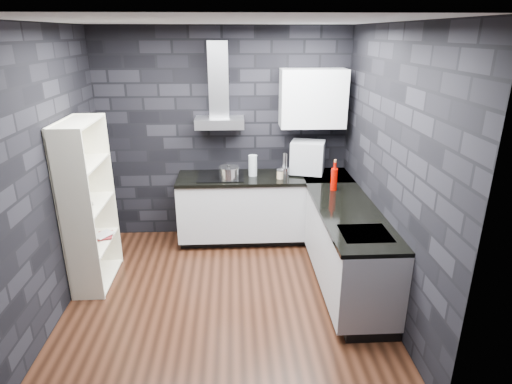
{
  "coord_description": "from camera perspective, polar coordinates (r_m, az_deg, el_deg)",
  "views": [
    {
      "loc": [
        0.12,
        -3.84,
        2.61
      ],
      "look_at": [
        0.35,
        0.45,
        1.0
      ],
      "focal_mm": 30.0,
      "sensor_mm": 36.0,
      "label": 1
    }
  ],
  "objects": [
    {
      "name": "wall_right",
      "position": [
        4.32,
        17.51,
        2.58
      ],
      "size": [
        0.05,
        3.2,
        2.7
      ],
      "primitive_type": "cube",
      "color": "black",
      "rests_on": "ground"
    },
    {
      "name": "hood_chimney",
      "position": [
        5.37,
        -5.02,
        14.68
      ],
      "size": [
        0.24,
        0.2,
        0.9
      ],
      "primitive_type": "cube",
      "color": "silver",
      "rests_on": "hood_body"
    },
    {
      "name": "bookshelf",
      "position": [
        4.84,
        -21.42,
        -1.67
      ],
      "size": [
        0.4,
        0.82,
        1.8
      ],
      "primitive_type": "cube",
      "rotation": [
        0.0,
        0.0,
        -0.08
      ],
      "color": "white",
      "rests_on": "ground"
    },
    {
      "name": "counter_back_top",
      "position": [
        5.43,
        1.11,
        1.94
      ],
      "size": [
        2.2,
        0.62,
        0.04
      ],
      "primitive_type": "cube",
      "color": "black",
      "rests_on": "counter_back_cab"
    },
    {
      "name": "utensil_crock",
      "position": [
        5.35,
        3.81,
        2.6
      ],
      "size": [
        0.11,
        0.11,
        0.13
      ],
      "primitive_type": "cylinder",
      "rotation": [
        0.0,
        0.0,
        -0.1
      ],
      "color": "silver",
      "rests_on": "counter_back_top"
    },
    {
      "name": "appliance_garage",
      "position": [
        5.48,
        6.88,
        4.64
      ],
      "size": [
        0.48,
        0.42,
        0.41
      ],
      "primitive_type": "cube",
      "rotation": [
        0.0,
        0.0,
        -0.28
      ],
      "color": "#B8BBC0",
      "rests_on": "counter_back_top"
    },
    {
      "name": "cooktop",
      "position": [
        5.42,
        -4.7,
        2.13
      ],
      "size": [
        0.58,
        0.5,
        0.01
      ],
      "primitive_type": "cube",
      "color": "black",
      "rests_on": "counter_back_top"
    },
    {
      "name": "hood_body",
      "position": [
        5.38,
        -4.87,
        9.2
      ],
      "size": [
        0.6,
        0.34,
        0.12
      ],
      "primitive_type": "cube",
      "color": "silver",
      "rests_on": "wall_back"
    },
    {
      "name": "sink_rim",
      "position": [
        4.02,
        14.36,
        -5.41
      ],
      "size": [
        0.44,
        0.4,
        0.01
      ],
      "primitive_type": "cube",
      "color": "silver",
      "rests_on": "counter_right_top"
    },
    {
      "name": "glass_vase",
      "position": [
        5.4,
        -0.43,
        3.55
      ],
      "size": [
        0.13,
        0.13,
        0.27
      ],
      "primitive_type": "cylinder",
      "rotation": [
        0.0,
        0.0,
        -0.28
      ],
      "color": "silver",
      "rests_on": "counter_back_top"
    },
    {
      "name": "wall_back",
      "position": [
        5.61,
        -4.24,
        7.5
      ],
      "size": [
        3.2,
        0.05,
        2.7
      ],
      "primitive_type": "cube",
      "color": "black",
      "rests_on": "ground"
    },
    {
      "name": "toekick_back",
      "position": [
        5.79,
        1.02,
        -5.7
      ],
      "size": [
        2.18,
        0.5,
        0.1
      ],
      "primitive_type": "cube",
      "color": "black",
      "rests_on": "ground"
    },
    {
      "name": "counter_right_cab",
      "position": [
        4.63,
        12.15,
        -7.34
      ],
      "size": [
        0.6,
        1.8,
        0.76
      ],
      "primitive_type": "cube",
      "color": "silver",
      "rests_on": "ground"
    },
    {
      "name": "wall_front",
      "position": [
        2.55,
        -5.46,
        -9.11
      ],
      "size": [
        3.2,
        0.05,
        2.7
      ],
      "primitive_type": "cube",
      "color": "black",
      "rests_on": "ground"
    },
    {
      "name": "ground",
      "position": [
        4.65,
        -4.14,
        -13.7
      ],
      "size": [
        3.2,
        3.2,
        0.0
      ],
      "primitive_type": "plane",
      "color": "#3D1F13"
    },
    {
      "name": "toekick_right",
      "position": [
        4.86,
        12.23,
        -11.81
      ],
      "size": [
        0.5,
        1.78,
        0.1
      ],
      "primitive_type": "cube",
      "color": "black",
      "rests_on": "ground"
    },
    {
      "name": "red_bottle",
      "position": [
        4.98,
        10.36,
        1.68
      ],
      "size": [
        0.08,
        0.08,
        0.26
      ],
      "primitive_type": "cylinder",
      "rotation": [
        0.0,
        0.0,
        0.02
      ],
      "color": "#AA0800",
      "rests_on": "counter_right_top"
    },
    {
      "name": "fruit_bowl",
      "position": [
        4.7,
        -21.99,
        -1.91
      ],
      "size": [
        0.26,
        0.26,
        0.05
      ],
      "primitive_type": "imported",
      "rotation": [
        0.0,
        0.0,
        0.32
      ],
      "color": "silver",
      "rests_on": "bookshelf"
    },
    {
      "name": "upper_cabinet",
      "position": [
        5.41,
        7.58,
        12.28
      ],
      "size": [
        0.8,
        0.35,
        0.7
      ],
      "primitive_type": "cube",
      "color": "white",
      "rests_on": "wall_back"
    },
    {
      "name": "storage_jar",
      "position": [
        5.32,
        3.23,
        2.33
      ],
      "size": [
        0.09,
        0.09,
        0.1
      ],
      "primitive_type": "cylinder",
      "rotation": [
        0.0,
        0.0,
        0.09
      ],
      "color": "#CBB288",
      "rests_on": "counter_back_top"
    },
    {
      "name": "ceiling",
      "position": [
        3.85,
        -5.23,
        21.79
      ],
      "size": [
        3.2,
        3.2,
        0.0
      ],
      "primitive_type": "plane",
      "rotation": [
        3.14,
        0.0,
        0.0
      ],
      "color": "silver"
    },
    {
      "name": "pot",
      "position": [
        5.26,
        -3.64,
        2.48
      ],
      "size": [
        0.25,
        0.25,
        0.14
      ],
      "primitive_type": "cylinder",
      "rotation": [
        0.0,
        0.0,
        0.04
      ],
      "color": "silver",
      "rests_on": "cooktop"
    },
    {
      "name": "book_red",
      "position": [
        5.07,
        -20.52,
        -4.55
      ],
      "size": [
        0.16,
        0.05,
        0.22
      ],
      "primitive_type": "imported",
      "rotation": [
        0.0,
        0.0,
        0.19
      ],
      "color": "maroon",
      "rests_on": "bookshelf"
    },
    {
      "name": "book_second",
      "position": [
        5.1,
        -20.36,
        -4.15
      ],
      "size": [
        0.14,
        0.1,
        0.21
      ],
      "primitive_type": "imported",
      "rotation": [
        0.0,
        0.0,
        -0.61
      ],
      "color": "#B2B2B2",
      "rests_on": "bookshelf"
    },
    {
      "name": "counter_right_top",
      "position": [
        4.46,
        12.4,
        -2.79
      ],
      "size": [
        0.62,
        1.8,
        0.04
      ],
      "primitive_type": "cube",
      "color": "black",
      "rests_on": "counter_right_cab"
    },
    {
      "name": "wall_left",
      "position": [
        4.41,
        -26.25,
        1.74
      ],
      "size": [
        0.05,
        3.2,
        2.7
      ],
      "primitive_type": "cube",
      "color": "black",
      "rests_on": "ground"
    },
    {
      "name": "counter_corner_top",
      "position": [
        5.55,
        9.37,
        2.09
      ],
      "size": [
        0.62,
        0.62,
        0.04
      ],
      "primitive_type": "cube",
      "color": "black",
      "rests_on": "counter_right_cab"
    },
    {
      "name": "counter_back_cab",
      "position": [
        5.58,
        1.08,
        -1.92
      ],
      "size": [
        2.2,
        0.6,
        0.76
      ],
      "primitive_type": "cube",
      "color": "silver",
      "rests_on": "ground"
    }
  ]
}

